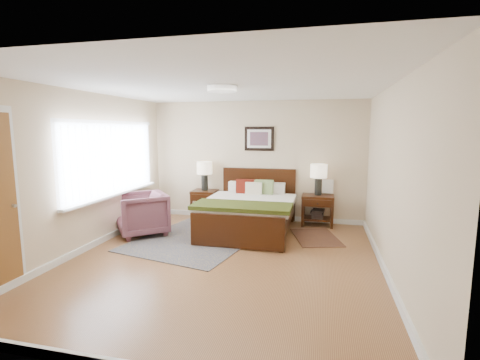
{
  "coord_description": "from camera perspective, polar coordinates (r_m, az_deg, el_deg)",
  "views": [
    {
      "loc": [
        1.37,
        -4.7,
        1.9
      ],
      "look_at": [
        0.01,
        1.03,
        1.05
      ],
      "focal_mm": 26.0,
      "sensor_mm": 36.0,
      "label": 1
    }
  ],
  "objects": [
    {
      "name": "nightstand_left",
      "position": [
        7.49,
        -5.84,
        -2.65
      ],
      "size": [
        0.52,
        0.47,
        0.62
      ],
      "color": "#331607",
      "rests_on": "ground"
    },
    {
      "name": "rug_navy",
      "position": [
        6.41,
        12.33,
        -9.18
      ],
      "size": [
        0.99,
        1.24,
        0.01
      ],
      "primitive_type": "cube",
      "rotation": [
        0.0,
        0.0,
        0.28
      ],
      "color": "black",
      "rests_on": "ground"
    },
    {
      "name": "left_wall",
      "position": [
        5.97,
        -24.1,
        1.24
      ],
      "size": [
        0.04,
        5.0,
        2.5
      ],
      "primitive_type": "cube",
      "color": "beige",
      "rests_on": "ground"
    },
    {
      "name": "right_wall",
      "position": [
        4.82,
        23.75,
        -0.22
      ],
      "size": [
        0.04,
        5.0,
        2.5
      ],
      "primitive_type": "cube",
      "color": "beige",
      "rests_on": "ground"
    },
    {
      "name": "nightstand_right",
      "position": [
        7.12,
        12.61,
        -4.37
      ],
      "size": [
        0.62,
        0.47,
        0.62
      ],
      "color": "#331607",
      "rests_on": "ground"
    },
    {
      "name": "back_wall",
      "position": [
        7.36,
        2.59,
        3.13
      ],
      "size": [
        4.5,
        0.04,
        2.5
      ],
      "primitive_type": "cube",
      "color": "beige",
      "rests_on": "ground"
    },
    {
      "name": "lamp_left",
      "position": [
        7.43,
        -5.85,
        1.54
      ],
      "size": [
        0.32,
        0.32,
        0.61
      ],
      "color": "black",
      "rests_on": "nightstand_left"
    },
    {
      "name": "window",
      "position": [
        6.49,
        -20.04,
        3.09
      ],
      "size": [
        0.11,
        2.72,
        1.32
      ],
      "color": "silver",
      "rests_on": "left_wall"
    },
    {
      "name": "floor",
      "position": [
        5.25,
        -2.77,
        -13.01
      ],
      "size": [
        5.0,
        5.0,
        0.0
      ],
      "primitive_type": "plane",
      "color": "olive",
      "rests_on": "ground"
    },
    {
      "name": "wall_art",
      "position": [
        7.29,
        3.17,
        6.78
      ],
      "size": [
        0.62,
        0.05,
        0.5
      ],
      "color": "black",
      "rests_on": "back_wall"
    },
    {
      "name": "ceiling",
      "position": [
        4.93,
        -2.98,
        15.2
      ],
      "size": [
        4.5,
        5.0,
        0.02
      ],
      "primitive_type": "cube",
      "color": "white",
      "rests_on": "back_wall"
    },
    {
      "name": "bed",
      "position": [
        6.5,
        1.57,
        -4.24
      ],
      "size": [
        1.66,
        2.01,
        1.08
      ],
      "color": "#331607",
      "rests_on": "ground"
    },
    {
      "name": "armchair",
      "position": [
        6.61,
        -15.8,
        -5.35
      ],
      "size": [
        1.18,
        1.18,
        0.77
      ],
      "primitive_type": "imported",
      "rotation": [
        0.0,
        0.0,
        -0.87
      ],
      "color": "brown",
      "rests_on": "ground"
    },
    {
      "name": "front_wall",
      "position": [
        2.67,
        -18.13,
        -6.23
      ],
      "size": [
        4.5,
        0.04,
        2.5
      ],
      "primitive_type": "cube",
      "color": "beige",
      "rests_on": "ground"
    },
    {
      "name": "ceil_fixture",
      "position": [
        4.93,
        -2.97,
        14.8
      ],
      "size": [
        0.44,
        0.44,
        0.08
      ],
      "color": "white",
      "rests_on": "ceiling"
    },
    {
      "name": "rug_persian",
      "position": [
        6.35,
        -6.36,
        -9.2
      ],
      "size": [
        2.35,
        2.93,
        0.01
      ],
      "primitive_type": "cube",
      "rotation": [
        0.0,
        0.0,
        -0.21
      ],
      "color": "#0D1E45",
      "rests_on": "ground"
    },
    {
      "name": "lamp_right",
      "position": [
        7.02,
        12.78,
        0.98
      ],
      "size": [
        0.32,
        0.32,
        0.61
      ],
      "color": "black",
      "rests_on": "nightstand_right"
    }
  ]
}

